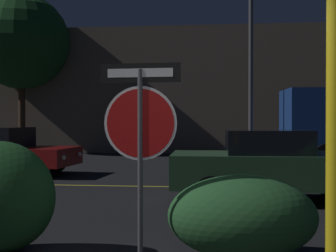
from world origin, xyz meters
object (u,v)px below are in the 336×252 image
at_px(street_lamp, 251,15).
at_px(tree_1, 22,42).
at_px(passing_car_2, 273,165).
at_px(yellow_pole_right, 336,119).
at_px(hedge_bush_1, 0,197).
at_px(hedge_bush_2, 242,217).
at_px(stop_sign, 140,122).

distance_m(street_lamp, tree_1, 11.45).
bearing_deg(passing_car_2, street_lamp, 178.09).
xyz_separation_m(yellow_pole_right, tree_1, (-10.19, 18.18, 3.72)).
height_order(hedge_bush_1, tree_1, tree_1).
height_order(yellow_pole_right, street_lamp, street_lamp).
relative_size(hedge_bush_2, street_lamp, 0.21).
height_order(stop_sign, hedge_bush_2, stop_sign).
bearing_deg(tree_1, street_lamp, -23.00).
bearing_deg(stop_sign, yellow_pole_right, -45.00).
relative_size(hedge_bush_1, passing_car_2, 0.33).
bearing_deg(stop_sign, hedge_bush_2, 14.73).
distance_m(hedge_bush_1, street_lamp, 13.09).
xyz_separation_m(hedge_bush_1, tree_1, (-6.71, 16.07, 4.66)).
xyz_separation_m(stop_sign, passing_car_2, (1.96, 4.18, -0.88)).
distance_m(stop_sign, tree_1, 18.73).
bearing_deg(hedge_bush_2, stop_sign, -168.56).
xyz_separation_m(hedge_bush_1, street_lamp, (3.82, 11.60, 4.71)).
bearing_deg(yellow_pole_right, hedge_bush_2, 104.09).
bearing_deg(hedge_bush_2, tree_1, 121.05).
bearing_deg(stop_sign, street_lamp, 83.44).
relative_size(hedge_bush_1, street_lamp, 0.17).
height_order(hedge_bush_1, street_lamp, street_lamp).
xyz_separation_m(hedge_bush_1, passing_car_2, (3.74, 3.98, 0.03)).
relative_size(hedge_bush_1, tree_1, 0.18).
height_order(stop_sign, passing_car_2, stop_sign).
relative_size(hedge_bush_2, passing_car_2, 0.42).
xyz_separation_m(stop_sign, street_lamp, (2.05, 11.80, 3.79)).
bearing_deg(street_lamp, stop_sign, -99.85).
distance_m(stop_sign, yellow_pole_right, 2.55).
bearing_deg(yellow_pole_right, tree_1, 119.28).
distance_m(yellow_pole_right, hedge_bush_2, 2.49).
height_order(yellow_pole_right, hedge_bush_1, yellow_pole_right).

